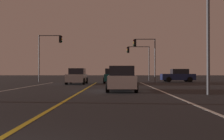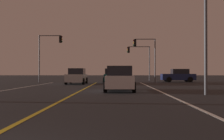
% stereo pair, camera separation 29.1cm
% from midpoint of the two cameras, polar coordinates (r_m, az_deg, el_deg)
% --- Properties ---
extents(lane_edge_right, '(0.16, 34.72, 0.01)m').
position_cam_midpoint_polar(lane_edge_right, '(14.75, 13.03, -5.47)').
color(lane_edge_right, silver).
rests_on(lane_edge_right, ground).
extents(lane_center_divider, '(0.16, 34.72, 0.01)m').
position_cam_midpoint_polar(lane_center_divider, '(14.63, -8.27, -5.52)').
color(lane_center_divider, gold).
rests_on(lane_center_divider, ground).
extents(car_crossing_side, '(4.30, 2.02, 1.70)m').
position_cam_midpoint_polar(car_crossing_side, '(34.90, 14.70, -1.22)').
color(car_crossing_side, black).
rests_on(car_crossing_side, ground).
extents(car_oncoming, '(2.02, 4.30, 1.70)m').
position_cam_midpoint_polar(car_oncoming, '(28.17, -7.50, -1.41)').
color(car_oncoming, black).
rests_on(car_oncoming, ground).
extents(car_lead_same_lane, '(2.02, 4.30, 1.70)m').
position_cam_midpoint_polar(car_lead_same_lane, '(17.55, 2.12, -2.01)').
color(car_lead_same_lane, black).
rests_on(car_lead_same_lane, ground).
extents(car_ahead_far, '(2.02, 4.30, 1.70)m').
position_cam_midpoint_polar(car_ahead_far, '(30.42, 0.32, -1.35)').
color(car_ahead_far, black).
rests_on(car_ahead_far, ground).
extents(traffic_light_near_right, '(2.82, 0.36, 5.46)m').
position_cam_midpoint_polar(traffic_light_near_right, '(32.56, 7.48, 4.39)').
color(traffic_light_near_right, '#4C4C51').
rests_on(traffic_light_near_right, ground).
extents(traffic_light_near_left, '(3.01, 0.36, 5.94)m').
position_cam_midpoint_polar(traffic_light_near_left, '(33.43, -13.33, 4.83)').
color(traffic_light_near_left, '#4C4C51').
rests_on(traffic_light_near_left, ground).
extents(traffic_light_far_right, '(3.36, 0.36, 5.06)m').
position_cam_midpoint_polar(traffic_light_far_right, '(37.96, 6.06, 3.32)').
color(traffic_light_far_right, '#4C4C51').
rests_on(traffic_light_far_right, ground).
extents(street_lamp_right_near, '(2.28, 0.44, 7.14)m').
position_cam_midpoint_polar(street_lamp_right_near, '(15.77, 18.55, 11.71)').
color(street_lamp_right_near, '#4C4C51').
rests_on(street_lamp_right_near, ground).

